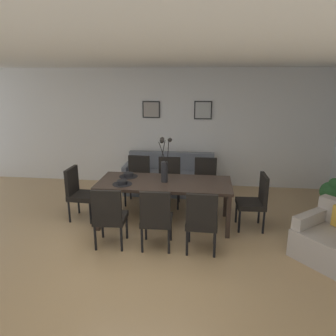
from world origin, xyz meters
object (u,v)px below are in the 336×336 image
Objects in this scene: dining_chair_far_left at (156,217)px; dining_chair_mid_left at (202,219)px; dining_chair_far_right at (169,179)px; dining_chair_near_right at (138,177)px; centerpiece_vase at (164,165)px; potted_plant at (330,193)px; dining_table at (164,186)px; framed_picture_center at (203,110)px; bowl_near_left at (122,182)px; framed_picture_left at (151,110)px; sofa at (170,178)px; dining_chair_near_left at (109,215)px; dining_chair_head_west at (79,191)px; dining_chair_mid_right at (205,180)px; dining_chair_head_east at (256,199)px; armchair at (334,240)px; bowl_near_right at (128,174)px.

dining_chair_far_left is 0.64m from dining_chair_mid_left.
dining_chair_far_left is 1.00× the size of dining_chair_far_right.
dining_chair_near_right is 1.21m from centerpiece_vase.
dining_chair_far_right is at bearing 179.06° from potted_plant.
framed_picture_center reaches higher than dining_table.
bowl_near_left is at bearing -118.19° from framed_picture_center.
framed_picture_left is (-0.57, 2.09, 0.69)m from centerpiece_vase.
sofa is at bearing 93.48° from dining_table.
dining_chair_head_west is at bearing 132.24° from dining_chair_near_left.
framed_picture_center is at bearing 45.11° from dining_chair_head_west.
dining_table is 0.35m from centerpiece_vase.
sofa is (0.55, 0.72, -0.23)m from dining_chair_near_right.
dining_chair_mid_left is 1.00× the size of dining_chair_mid_right.
dining_chair_mid_right is (1.35, 1.77, 0.00)m from dining_chair_near_left.
dining_chair_head_west is at bearing 179.67° from dining_table.
dining_chair_far_left is at bearing -69.97° from dining_chair_near_right.
dining_chair_head_east is (0.85, 0.87, 0.00)m from dining_chair_mid_left.
dining_chair_near_left is at bearing -154.92° from potted_plant.
bowl_near_left is at bearing -162.46° from centerpiece_vase.
framed_picture_left is 0.58× the size of potted_plant.
dining_chair_far_left is 1.00× the size of dining_chair_head_west.
dining_chair_head_east is 2.18m from bowl_near_left.
dining_chair_far_left is (0.64, -1.76, 0.00)m from dining_chair_near_right.
armchair is at bearing -29.18° from dining_chair_near_right.
potted_plant is (3.51, -1.29, -1.34)m from framed_picture_left.
dining_chair_far_left reaches higher than bowl_near_right.
centerpiece_vase reaches higher than dining_chair_mid_left.
dining_chair_head_west is 2.14m from sofa.
dining_table is 2.99× the size of centerpiece_vase.
framed_picture_center is at bearing 91.34° from dining_chair_mid_left.
centerpiece_vase is at bearing 161.01° from armchair.
dining_chair_far_left and dining_chair_head_west have the same top height.
dining_chair_head_west reaches higher than dining_table.
dining_chair_near_left is at bearing -47.76° from dining_chair_head_west.
dining_chair_mid_left reaches higher than dining_table.
dining_chair_near_right is at bearing 150.82° from armchair.
dining_table is 1.66m from sofa.
dining_chair_head_west is 0.49× the size of sofa.
dining_chair_head_west reaches higher than bowl_near_left.
dining_chair_near_left is at bearing -178.90° from armchair.
dining_chair_near_left and dining_chair_head_west have the same top height.
bowl_near_left is at bearing 88.18° from dining_chair_near_left.
centerpiece_vase is 1.86× the size of framed_picture_center.
dining_chair_near_right is at bearing 125.99° from dining_chair_mid_left.
framed_picture_left is at bearing 87.87° from dining_chair_near_left.
dining_chair_near_left is at bearing -91.21° from dining_chair_near_right.
dining_chair_head_west is at bearing 149.44° from dining_chair_far_left.
bowl_near_right is 0.09× the size of sofa.
dining_chair_head_east is (1.49, -0.01, -0.16)m from dining_table.
dining_chair_near_right is at bearing -93.48° from framed_picture_left.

